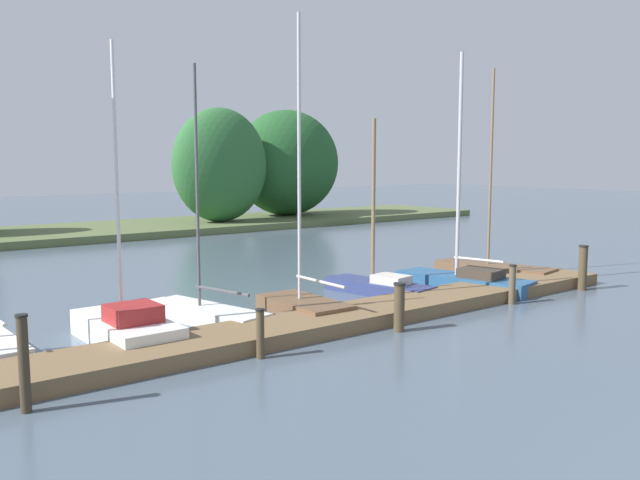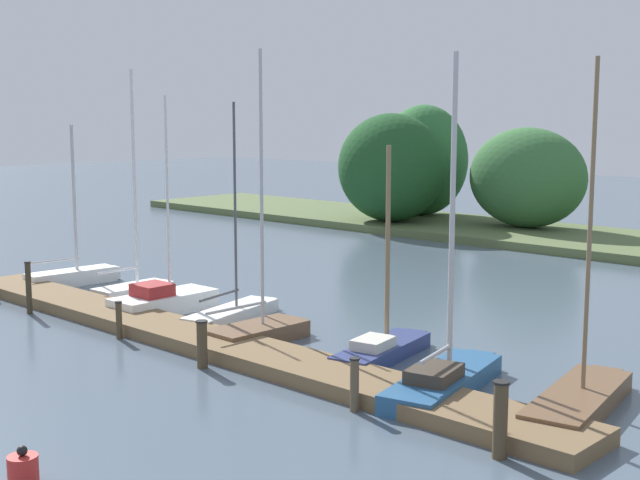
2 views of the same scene
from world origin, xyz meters
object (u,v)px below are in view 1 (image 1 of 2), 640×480
object	(u,v)px
sailboat_4	(301,302)
sailboat_7	(491,267)
mooring_piling_1	(24,363)
sailboat_6	(462,277)
mooring_piling_4	(512,284)
sailboat_2	(125,326)
sailboat_5	(377,283)
mooring_piling_3	(399,307)
sailboat_3	(202,311)
mooring_piling_2	(260,333)
mooring_piling_5	(583,268)

from	to	relation	value
sailboat_4	sailboat_7	bearing A→B (deg)	-83.44
sailboat_7	mooring_piling_1	xyz separation A→B (m)	(-16.37, -3.54, 0.51)
sailboat_6	mooring_piling_4	bearing A→B (deg)	152.49
sailboat_2	sailboat_7	xyz separation A→B (m)	(13.53, 0.51, -0.07)
sailboat_2	sailboat_6	xyz separation A→B (m)	(10.83, -0.48, 0.01)
sailboat_7	mooring_piling_4	bearing A→B (deg)	124.47
mooring_piling_4	sailboat_7	bearing A→B (deg)	45.08
sailboat_5	mooring_piling_3	distance (m)	4.50
sailboat_6	mooring_piling_1	world-z (taller)	sailboat_6
sailboat_3	sailboat_2	bearing A→B (deg)	94.27
mooring_piling_1	mooring_piling_2	xyz separation A→B (m)	(4.59, 0.18, -0.29)
mooring_piling_2	sailboat_5	bearing A→B (deg)	28.34
mooring_piling_1	mooring_piling_4	bearing A→B (deg)	0.95
sailboat_7	mooring_piling_5	world-z (taller)	sailboat_7
sailboat_4	sailboat_3	bearing A→B (deg)	66.25
sailboat_5	mooring_piling_5	xyz separation A→B (m)	(5.53, -3.51, 0.39)
sailboat_5	sailboat_3	bearing A→B (deg)	77.70
sailboat_5	mooring_piling_3	size ratio (longest dim) A/B	4.53
mooring_piling_2	mooring_piling_5	bearing A→B (deg)	-0.20
mooring_piling_1	sailboat_2	bearing A→B (deg)	46.89
sailboat_4	mooring_piling_2	xyz separation A→B (m)	(-2.90, -2.54, 0.17)
sailboat_4	mooring_piling_2	distance (m)	3.86
sailboat_7	mooring_piling_2	distance (m)	12.25
sailboat_5	mooring_piling_2	xyz separation A→B (m)	(-6.43, -3.47, 0.20)
sailboat_5	mooring_piling_5	size ratio (longest dim) A/B	3.75
sailboat_2	mooring_piling_3	xyz separation A→B (m)	(5.55, -3.03, 0.22)
sailboat_6	sailboat_7	bearing A→B (deg)	-82.66
mooring_piling_3	sailboat_3	bearing A→B (deg)	130.19
sailboat_2	sailboat_4	bearing A→B (deg)	-94.65
mooring_piling_2	mooring_piling_3	bearing A→B (deg)	-2.68
sailboat_2	mooring_piling_3	size ratio (longest dim) A/B	5.65
mooring_piling_1	mooring_piling_5	distance (m)	16.55
sailboat_3	mooring_piling_5	xyz separation A→B (m)	(11.37, -3.67, 0.45)
mooring_piling_5	mooring_piling_4	bearing A→B (deg)	178.68
mooring_piling_1	mooring_piling_2	size ratio (longest dim) A/B	1.55
sailboat_6	mooring_piling_2	world-z (taller)	sailboat_6
sailboat_2	sailboat_4	distance (m)	4.67
sailboat_6	sailboat_5	bearing A→B (deg)	54.82
sailboat_3	sailboat_6	bearing A→B (deg)	-112.36
sailboat_2	sailboat_5	bearing A→B (deg)	-86.53
sailboat_2	sailboat_3	world-z (taller)	sailboat_2
sailboat_2	mooring_piling_4	distance (m)	10.60
mooring_piling_5	mooring_piling_3	bearing A→B (deg)	-179.04
sailboat_7	sailboat_5	bearing A→B (deg)	78.30
sailboat_3	sailboat_7	bearing A→B (deg)	-105.32
mooring_piling_3	mooring_piling_5	size ratio (longest dim) A/B	0.83
sailboat_6	sailboat_7	xyz separation A→B (m)	(2.70, 0.99, -0.08)
sailboat_3	mooring_piling_3	world-z (taller)	sailboat_3
sailboat_5	mooring_piling_5	world-z (taller)	sailboat_5
sailboat_3	sailboat_7	distance (m)	11.20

